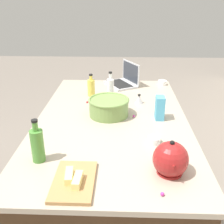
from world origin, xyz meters
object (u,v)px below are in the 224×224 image
candy_bag (160,108)px  butter_stick_right (78,180)px  bottle_oil (91,87)px  laptop (124,80)px  bottle_olive (37,145)px  butter_stick_left (69,176)px  kettle (170,160)px  cutting_board (74,181)px  ramekin_medium (154,140)px  bottle_vinegar (110,89)px  ramekin_small (162,83)px  mixing_bowl_large (109,107)px  kitchen_timer (139,99)px

candy_bag → butter_stick_right: bearing=-31.8°
bottle_oil → laptop: bearing=137.6°
bottle_olive → butter_stick_left: (0.18, 0.20, -0.06)m
kettle → cutting_board: size_ratio=0.68×
butter_stick_left → ramekin_medium: butter_stick_left is taller
laptop → cutting_board: (1.50, -0.24, -0.04)m
bottle_oil → bottle_vinegar: 0.20m
ramekin_small → laptop: bearing=-87.5°
candy_bag → bottle_vinegar: bearing=-134.3°
bottle_olive → kettle: bearing=83.0°
mixing_bowl_large → bottle_vinegar: bottle_vinegar is taller
butter_stick_right → ramekin_small: size_ratio=1.29×
butter_stick_left → butter_stick_right: 0.05m
laptop → butter_stick_left: 1.52m
bottle_oil → ramekin_medium: bottle_oil is taller
ramekin_small → candy_bag: candy_bag is taller
mixing_bowl_large → ramekin_small: mixing_bowl_large is taller
kettle → butter_stick_right: 0.47m
butter_stick_left → ramekin_medium: (-0.39, 0.45, -0.02)m
mixing_bowl_large → bottle_oil: bottle_oil is taller
ramekin_medium → candy_bag: (-0.34, 0.07, 0.07)m
butter_stick_left → laptop: bearing=170.0°
laptop → kettle: laptop is taller
mixing_bowl_large → bottle_olive: size_ratio=1.22×
kettle → candy_bag: (-0.64, 0.02, 0.01)m
candy_bag → mixing_bowl_large: bearing=-97.8°
bottle_olive → candy_bag: size_ratio=1.44×
cutting_board → ramekin_small: 1.64m
butter_stick_left → candy_bag: (-0.73, 0.52, 0.05)m
mixing_bowl_large → kitchen_timer: 0.34m
kettle → butter_stick_left: 0.50m
butter_stick_right → candy_bag: candy_bag is taller
cutting_board → kettle: bearing=101.8°
kitchen_timer → bottle_oil: bearing=-111.6°
laptop → bottle_olive: bearing=-19.3°
laptop → bottle_olive: size_ratio=1.55×
bottle_oil → candy_bag: bearing=49.9°
bottle_oil → butter_stick_right: size_ratio=1.77×
kettle → butter_stick_right: (0.12, -0.45, -0.04)m
bottle_oil → candy_bag: size_ratio=1.15×
bottle_oil → ramekin_medium: (0.80, 0.47, -0.06)m
bottle_oil → candy_bag: (0.45, 0.54, 0.01)m
laptop → butter_stick_left: laptop is taller
bottle_olive → butter_stick_left: bottle_olive is taller
laptop → ramekin_small: (-0.02, 0.38, -0.03)m
bottle_oil → butter_stick_left: bearing=1.0°
ramekin_small → ramekin_medium: ramekin_small is taller
cutting_board → mixing_bowl_large: bearing=170.6°
candy_bag → bottle_oil: bearing=-130.1°
laptop → kettle: size_ratio=1.77×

